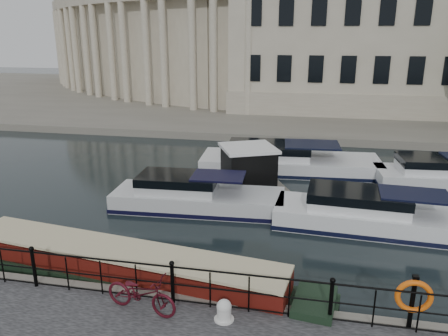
% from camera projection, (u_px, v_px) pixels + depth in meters
% --- Properties ---
extents(ground_plane, '(160.00, 160.00, 0.00)m').
position_uv_depth(ground_plane, '(196.00, 276.00, 13.72)').
color(ground_plane, black).
rests_on(ground_plane, ground).
extents(far_bank, '(120.00, 42.00, 0.55)m').
position_uv_depth(far_bank, '(284.00, 98.00, 50.18)').
color(far_bank, '#6B665B').
rests_on(far_bank, ground_plane).
extents(railing, '(24.14, 0.14, 1.22)m').
position_uv_depth(railing, '(172.00, 281.00, 11.26)').
color(railing, black).
rests_on(railing, near_quay).
extents(civic_building, '(53.55, 31.84, 16.85)m').
position_uv_depth(civic_building, '(273.00, 37.00, 44.37)').
color(civic_building, '#ADA38C').
rests_on(civic_building, far_bank).
extents(bicycle, '(2.09, 1.09, 1.05)m').
position_uv_depth(bicycle, '(141.00, 293.00, 10.95)').
color(bicycle, '#440C16').
rests_on(bicycle, near_quay).
extents(mooring_bollard, '(0.50, 0.50, 0.56)m').
position_uv_depth(mooring_bollard, '(224.00, 310.00, 10.68)').
color(mooring_bollard, silver).
rests_on(mooring_bollard, near_quay).
extents(life_ring_post, '(0.86, 0.22, 1.41)m').
position_uv_depth(life_ring_post, '(414.00, 297.00, 10.15)').
color(life_ring_post, black).
rests_on(life_ring_post, near_quay).
extents(narrowboat, '(12.93, 3.43, 1.48)m').
position_uv_depth(narrowboat, '(121.00, 273.00, 13.22)').
color(narrowboat, black).
rests_on(narrowboat, ground_plane).
extents(harbour_hut, '(4.26, 3.98, 2.21)m').
position_uv_depth(harbour_hut, '(248.00, 170.00, 21.32)').
color(harbour_hut, '#6B665B').
rests_on(harbour_hut, ground_plane).
extents(cabin_cruisers, '(18.48, 10.41, 1.99)m').
position_uv_depth(cabin_cruisers, '(319.00, 185.00, 20.95)').
color(cabin_cruisers, silver).
rests_on(cabin_cruisers, ground_plane).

